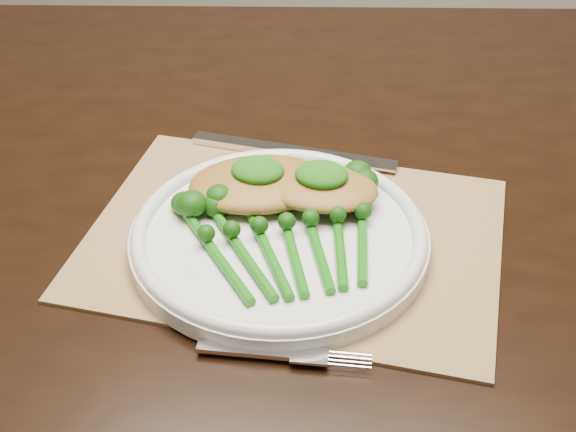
% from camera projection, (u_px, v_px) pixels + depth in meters
% --- Properties ---
extents(dining_table, '(1.71, 1.12, 0.75)m').
position_uv_depth(dining_table, '(287.00, 389.00, 1.12)').
color(dining_table, black).
rests_on(dining_table, ground).
extents(placemat, '(0.42, 0.32, 0.00)m').
position_uv_depth(placemat, '(294.00, 237.00, 0.79)').
color(placemat, olive).
rests_on(placemat, dining_table).
extents(dinner_plate, '(0.29, 0.29, 0.03)m').
position_uv_depth(dinner_plate, '(279.00, 236.00, 0.77)').
color(dinner_plate, silver).
rests_on(dinner_plate, placemat).
extents(knife, '(0.24, 0.04, 0.01)m').
position_uv_depth(knife, '(274.00, 149.00, 0.90)').
color(knife, silver).
rests_on(knife, placemat).
extents(fork, '(0.15, 0.02, 0.00)m').
position_uv_depth(fork, '(295.00, 355.00, 0.65)').
color(fork, silver).
rests_on(fork, placemat).
extents(chicken_fillet_left, '(0.17, 0.14, 0.03)m').
position_uv_depth(chicken_fillet_left, '(259.00, 184.00, 0.80)').
color(chicken_fillet_left, olive).
rests_on(chicken_fillet_left, dinner_plate).
extents(chicken_fillet_right, '(0.13, 0.09, 0.02)m').
position_uv_depth(chicken_fillet_right, '(318.00, 187.00, 0.79)').
color(chicken_fillet_right, olive).
rests_on(chicken_fillet_right, dinner_plate).
extents(pesto_dollop_left, '(0.05, 0.04, 0.02)m').
position_uv_depth(pesto_dollop_left, '(258.00, 170.00, 0.79)').
color(pesto_dollop_left, '#134E0B').
rests_on(pesto_dollop_left, chicken_fillet_left).
extents(pesto_dollop_right, '(0.05, 0.04, 0.02)m').
position_uv_depth(pesto_dollop_right, '(322.00, 175.00, 0.78)').
color(pesto_dollop_right, '#134E0B').
rests_on(pesto_dollop_right, chicken_fillet_right).
extents(broccolini_bundle, '(0.22, 0.23, 0.04)m').
position_uv_depth(broccolini_bundle, '(291.00, 244.00, 0.74)').
color(broccolini_bundle, '#14660D').
rests_on(broccolini_bundle, dinner_plate).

